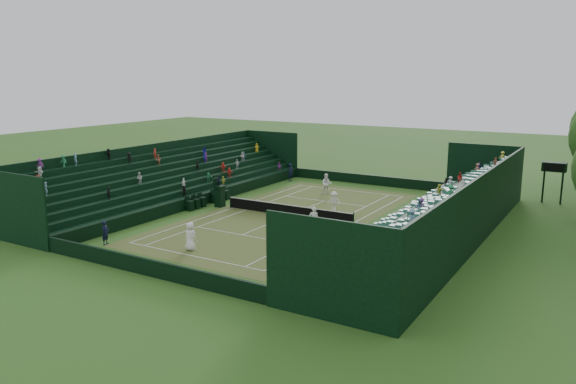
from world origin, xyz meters
The scene contains 18 objects.
ground centered at (0.00, 0.00, 0.00)m, with size 160.00×160.00×0.00m, color #30641F.
court_surface centered at (0.00, 0.00, 0.01)m, with size 12.97×26.77×0.01m, color #396521.
perimeter_wall_north centered at (0.00, 15.88, 0.50)m, with size 17.17×0.20×1.00m, color black.
perimeter_wall_south centered at (0.00, -15.88, 0.50)m, with size 17.17×0.20×1.00m, color black.
perimeter_wall_east centered at (8.48, 0.00, 0.50)m, with size 0.20×31.77×1.00m, color black.
perimeter_wall_west centered at (-8.48, 0.00, 0.50)m, with size 0.20×31.77×1.00m, color black.
north_grandstand centered at (12.66, 0.00, 1.55)m, with size 6.60×32.00×4.90m.
south_grandstand centered at (-12.66, 0.00, 1.55)m, with size 6.60×32.00×4.90m.
tennis_net centered at (0.00, 0.00, 0.53)m, with size 11.67×0.10×1.06m.
scoreboard_tower centered at (17.75, 16.00, 3.14)m, with size 2.00×1.00×3.70m.
umpire_chair centered at (-6.81, -0.14, 1.19)m, with size 0.88×0.88×2.78m.
courtside_chairs centered at (-8.08, -0.12, 0.47)m, with size 0.57×5.54×1.23m.
player_near_west centered at (-0.81, -11.00, 0.94)m, with size 0.92×0.60×1.89m, color white.
player_near_east centered at (4.18, -3.37, 0.98)m, with size 0.72×0.47×1.97m, color white.
player_far_west centered at (-1.20, 9.21, 1.00)m, with size 0.97×0.76×2.00m, color white.
player_far_east centered at (2.30, 3.70, 0.82)m, with size 1.05×0.61×1.63m, color white.
line_judge_north centered at (-7.58, 13.21, 0.97)m, with size 0.71×0.46×1.94m, color black.
line_judge_south centered at (-6.57, -12.96, 0.83)m, with size 0.60×0.39×1.65m, color black.
Camera 1 is at (22.61, -37.82, 11.22)m, focal length 35.00 mm.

